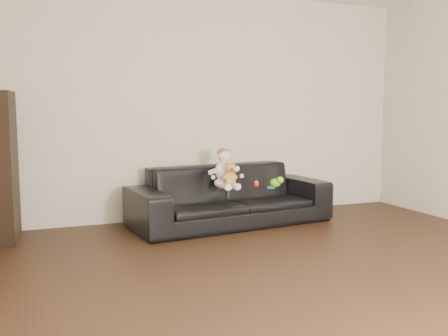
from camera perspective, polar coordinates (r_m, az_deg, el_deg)
name	(u,v)px	position (r m, az deg, el deg)	size (l,w,h in m)	color
floor	(344,293)	(3.65, 13.51, -13.75)	(5.50, 5.50, 0.00)	#331F12
wall_back	(209,107)	(5.89, -1.68, 7.03)	(5.00, 5.00, 0.00)	beige
sofa	(230,195)	(5.53, 0.73, -3.14)	(2.20, 0.86, 0.64)	black
baby	(224,171)	(5.33, 0.05, -0.32)	(0.32, 0.39, 0.43)	white
teddy_bear	(230,174)	(5.22, 0.68, -0.75)	(0.17, 0.17, 0.25)	#BC7F35
toy_green	(275,183)	(5.47, 5.89, -1.71)	(0.11, 0.14, 0.09)	#81D519
toy_rattle	(256,184)	(5.46, 3.72, -1.88)	(0.06, 0.06, 0.06)	red
toy_blue_disc	(271,188)	(5.40, 5.39, -2.24)	(0.09, 0.09, 0.01)	blue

